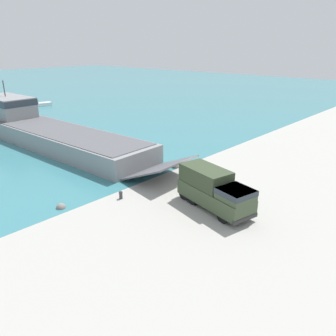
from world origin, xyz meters
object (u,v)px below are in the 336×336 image
moored_boat_a (35,104)px  mooring_bollard (121,194)px  landing_craft (40,127)px  military_truck (214,190)px  soldier_on_ramp (214,182)px  cargo_crate (223,202)px

moored_boat_a → mooring_bollard: 53.76m
landing_craft → military_truck: landing_craft is taller
landing_craft → military_truck: (-0.37, -30.12, -0.28)m
soldier_on_ramp → mooring_bollard: bearing=20.0°
soldier_on_ramp → moored_boat_a: size_ratio=0.25×
landing_craft → cargo_crate: 30.57m
moored_boat_a → cargo_crate: size_ratio=9.87×
military_truck → cargo_crate: military_truck is taller
soldier_on_ramp → landing_craft: bearing=-28.0°
soldier_on_ramp → mooring_bollard: (-6.80, 5.20, -0.59)m
cargo_crate → military_truck: bearing=155.3°
landing_craft → moored_boat_a: landing_craft is taller
military_truck → soldier_on_ramp: size_ratio=4.32×
landing_craft → mooring_bollard: (-4.51, -23.13, -1.51)m
cargo_crate → soldier_on_ramp: bearing=50.7°
landing_craft → moored_boat_a: bearing=62.2°
moored_boat_a → soldier_on_ramp: bearing=-0.6°
landing_craft → mooring_bollard: landing_craft is taller
soldier_on_ramp → moored_boat_a: (10.67, 56.04, -0.49)m
landing_craft → military_truck: 30.13m
landing_craft → moored_boat_a: size_ratio=5.79×
military_truck → moored_boat_a: 59.37m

